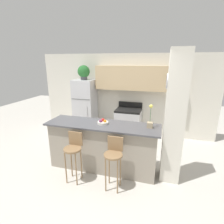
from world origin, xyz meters
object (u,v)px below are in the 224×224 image
stove_range (128,123)px  bar_stool_right (114,156)px  bar_stool_left (74,150)px  orchid_vase (150,121)px  fruit_bowl (103,122)px  refrigerator (85,107)px  trash_bin (99,131)px  potted_plant_on_fridge (84,72)px

stove_range → bar_stool_right: bearing=-85.6°
bar_stool_left → bar_stool_right: (0.81, 0.00, 0.00)m
stove_range → orchid_vase: (0.75, -1.74, 0.72)m
orchid_vase → fruit_bowl: size_ratio=2.07×
refrigerator → stove_range: refrigerator is taller
refrigerator → bar_stool_right: 2.86m
bar_stool_right → fruit_bowl: size_ratio=4.38×
bar_stool_left → fruit_bowl: fruit_bowl is taller
refrigerator → bar_stool_right: refrigerator is taller
refrigerator → trash_bin: size_ratio=4.63×
potted_plant_on_fridge → orchid_vase: 2.91m
potted_plant_on_fridge → fruit_bowl: potted_plant_on_fridge is taller
stove_range → bar_stool_left: bearing=-104.9°
refrigerator → fruit_bowl: 2.18m
bar_stool_left → orchid_vase: 1.60m
bar_stool_left → orchid_vase: size_ratio=2.12×
bar_stool_left → orchid_vase: bearing=24.1°
fruit_bowl → bar_stool_left: bearing=-126.4°
refrigerator → stove_range: 1.50m
stove_range → refrigerator: bearing=-179.8°
bar_stool_right → bar_stool_left: bearing=180.0°
bar_stool_left → bar_stool_right: 0.81m
stove_range → potted_plant_on_fridge: 2.10m
bar_stool_right → orchid_vase: bearing=47.2°
refrigerator → potted_plant_on_fridge: 1.12m
bar_stool_right → fruit_bowl: fruit_bowl is taller
refrigerator → fruit_bowl: (1.22, -1.79, 0.21)m
bar_stool_left → potted_plant_on_fridge: (-0.81, 2.35, 1.33)m
refrigerator → bar_stool_left: (0.81, -2.35, -0.21)m
bar_stool_left → fruit_bowl: size_ratio=4.38×
bar_stool_left → bar_stool_right: bearing=0.0°
fruit_bowl → trash_bin: (-0.68, 1.58, -0.90)m
stove_range → bar_stool_right: 2.38m
orchid_vase → fruit_bowl: 0.97m
bar_stool_right → orchid_vase: (0.57, 0.62, 0.51)m
refrigerator → bar_stool_right: (1.62, -2.35, -0.21)m
bar_stool_left → potted_plant_on_fridge: size_ratio=2.26×
bar_stool_right → orchid_vase: 0.99m
refrigerator → bar_stool_left: refrigerator is taller
refrigerator → stove_range: (1.44, 0.01, -0.42)m
stove_range → potted_plant_on_fridge: bearing=-179.8°
stove_range → orchid_vase: orchid_vase is taller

